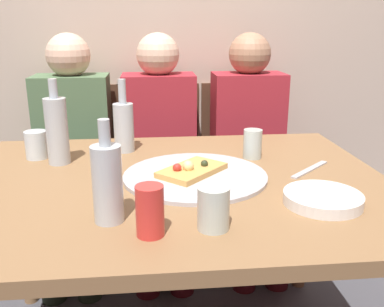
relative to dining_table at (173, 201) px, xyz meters
name	(u,v)px	position (x,y,z in m)	size (l,w,h in m)	color
back_wall	(159,5)	(0.00, 1.09, 0.64)	(6.00, 0.10, 2.60)	#BCA893
dining_table	(173,201)	(0.00, 0.00, 0.00)	(1.37, 1.05, 0.74)	olive
pizza_tray	(195,176)	(0.07, 0.01, 0.08)	(0.46, 0.46, 0.01)	#ADADB2
pizza_slice_last	(191,170)	(0.06, 0.02, 0.10)	(0.25, 0.25, 0.05)	tan
wine_bottle	(107,182)	(-0.17, -0.28, 0.18)	(0.07, 0.07, 0.26)	#B2BCC1
beer_bottle	(57,130)	(-0.38, 0.20, 0.20)	(0.08, 0.08, 0.30)	#B2BCC1
water_bottle	(124,125)	(-0.16, 0.33, 0.18)	(0.08, 0.08, 0.28)	#B2BCC1
tumbler_near	(253,144)	(0.30, 0.20, 0.13)	(0.07, 0.07, 0.11)	#B7C6BC
tumbler_far	(36,145)	(-0.48, 0.27, 0.13)	(0.08, 0.08, 0.10)	silver
wine_glass	(213,208)	(0.08, -0.34, 0.13)	(0.08, 0.08, 0.11)	#B7C6BC
soda_can	(150,211)	(-0.07, -0.36, 0.14)	(0.07, 0.07, 0.12)	red
plate_stack	(323,199)	(0.40, -0.23, 0.09)	(0.21, 0.21, 0.03)	white
table_knife	(310,169)	(0.46, 0.04, 0.08)	(0.22, 0.02, 0.01)	#B7B7BC
chair_left	(79,161)	(-0.44, 0.92, -0.15)	(0.44, 0.44, 0.90)	#472D1E
chair_middle	(160,159)	(-0.02, 0.92, -0.15)	(0.44, 0.44, 0.90)	#472D1E
chair_right	(243,156)	(0.44, 0.92, -0.15)	(0.44, 0.44, 0.90)	#472D1E
guest_in_sweater	(72,146)	(-0.44, 0.77, -0.02)	(0.36, 0.56, 1.17)	#4C6B47
guest_in_beanie	(160,143)	(-0.02, 0.77, -0.02)	(0.36, 0.56, 1.17)	maroon
guest_by_wall	(251,141)	(0.44, 0.77, -0.02)	(0.36, 0.56, 1.17)	maroon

